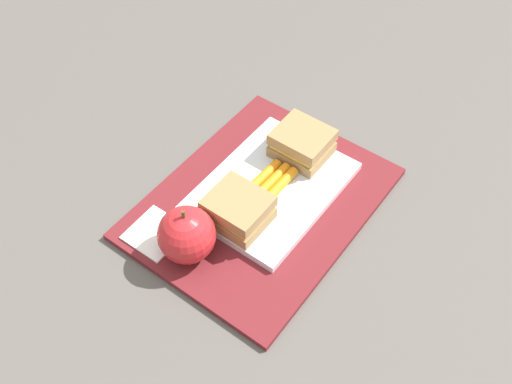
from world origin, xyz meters
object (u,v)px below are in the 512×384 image
object	(u,v)px
apple	(187,235)
paper_napkin	(155,233)
sandwich_half_right	(238,210)
carrot_sticks_bundle	(272,181)
food_tray	(271,187)
sandwich_half_left	(302,143)

from	to	relation	value
apple	paper_napkin	bearing A→B (deg)	-84.18
sandwich_half_right	apple	distance (m)	0.08
sandwich_half_right	paper_napkin	size ratio (longest dim) A/B	1.14
carrot_sticks_bundle	paper_napkin	size ratio (longest dim) A/B	1.11
sandwich_half_right	paper_napkin	xyz separation A→B (m)	(0.08, -0.08, -0.03)
food_tray	apple	xyz separation A→B (m)	(0.15, -0.03, 0.03)
food_tray	carrot_sticks_bundle	world-z (taller)	carrot_sticks_bundle
sandwich_half_right	paper_napkin	world-z (taller)	sandwich_half_right
sandwich_half_left	sandwich_half_right	distance (m)	0.16
sandwich_half_left	sandwich_half_right	xyz separation A→B (m)	(0.16, 0.00, 0.00)
carrot_sticks_bundle	sandwich_half_left	bearing A→B (deg)	179.92
carrot_sticks_bundle	apple	world-z (taller)	apple
sandwich_half_left	paper_napkin	bearing A→B (deg)	-19.17
sandwich_half_left	carrot_sticks_bundle	bearing A→B (deg)	-0.08
sandwich_half_left	carrot_sticks_bundle	world-z (taller)	sandwich_half_left
food_tray	sandwich_half_left	size ratio (longest dim) A/B	2.88
food_tray	apple	size ratio (longest dim) A/B	2.58
sandwich_half_right	apple	bearing A→B (deg)	-18.95
apple	paper_napkin	size ratio (longest dim) A/B	1.27
sandwich_half_left	paper_napkin	size ratio (longest dim) A/B	1.14
food_tray	paper_napkin	distance (m)	0.18
sandwich_half_left	sandwich_half_right	bearing A→B (deg)	0.00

